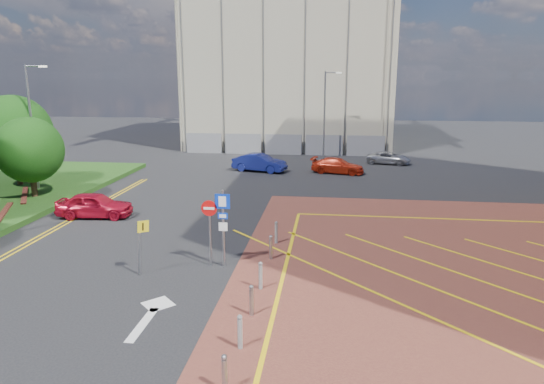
% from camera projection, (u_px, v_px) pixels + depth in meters
% --- Properties ---
extents(ground, '(140.00, 140.00, 0.00)m').
position_uv_depth(ground, '(206.00, 275.00, 18.92)').
color(ground, black).
rests_on(ground, ground).
extents(tree_c, '(4.00, 4.00, 4.90)m').
position_uv_depth(tree_c, '(30.00, 150.00, 29.43)').
color(tree_c, '#3D2B1C').
rests_on(tree_c, grass_bed).
extents(tree_d, '(5.00, 5.00, 6.08)m').
position_uv_depth(tree_d, '(14.00, 133.00, 32.52)').
color(tree_d, '#3D2B1C').
rests_on(tree_d, grass_bed).
extents(lamp_left_far, '(1.53, 0.16, 8.00)m').
position_uv_depth(lamp_left_far, '(32.00, 123.00, 31.13)').
color(lamp_left_far, '#9EA0A8').
rests_on(lamp_left_far, grass_bed).
extents(lamp_back, '(1.53, 0.16, 8.00)m').
position_uv_depth(lamp_back, '(325.00, 112.00, 44.43)').
color(lamp_back, '#9EA0A8').
rests_on(lamp_back, ground).
extents(sign_cluster, '(1.17, 0.12, 3.20)m').
position_uv_depth(sign_cluster, '(218.00, 220.00, 19.38)').
color(sign_cluster, '#9EA0A8').
rests_on(sign_cluster, ground).
extents(warning_sign, '(0.53, 0.37, 2.24)m').
position_uv_depth(warning_sign, '(141.00, 240.00, 18.60)').
color(warning_sign, '#9EA0A8').
rests_on(warning_sign, ground).
extents(bollard_row, '(0.14, 11.14, 0.90)m').
position_uv_depth(bollard_row, '(258.00, 285.00, 16.93)').
color(bollard_row, '#9EA0A8').
rests_on(bollard_row, forecourt).
extents(construction_building, '(21.20, 19.20, 22.00)m').
position_uv_depth(construction_building, '(292.00, 45.00, 54.94)').
color(construction_building, '#B8B197').
rests_on(construction_building, ground).
extents(construction_fence, '(21.60, 0.06, 2.00)m').
position_uv_depth(construction_fence, '(293.00, 145.00, 47.51)').
color(construction_fence, gray).
rests_on(construction_fence, ground).
extents(car_red_left, '(4.18, 1.99, 1.38)m').
position_uv_depth(car_red_left, '(95.00, 205.00, 26.55)').
color(car_red_left, '#B50F27').
rests_on(car_red_left, ground).
extents(car_blue_back, '(4.62, 2.60, 1.44)m').
position_uv_depth(car_blue_back, '(260.00, 163.00, 39.30)').
color(car_blue_back, navy).
rests_on(car_blue_back, ground).
extents(car_red_back, '(4.44, 2.53, 1.21)m').
position_uv_depth(car_red_back, '(338.00, 166.00, 38.60)').
color(car_red_back, red).
rests_on(car_red_back, ground).
extents(car_silver_back, '(4.13, 2.59, 1.06)m').
position_uv_depth(car_silver_back, '(388.00, 158.00, 42.72)').
color(car_silver_back, '#A2A2A9').
rests_on(car_silver_back, ground).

